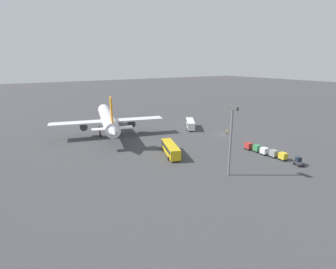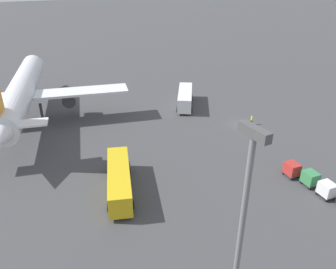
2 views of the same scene
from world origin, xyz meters
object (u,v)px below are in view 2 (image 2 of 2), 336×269
at_px(airplane, 21,91).
at_px(cargo_cart_green, 310,178).
at_px(shuttle_bus_near, 185,97).
at_px(cargo_cart_white, 327,189).
at_px(cargo_cart_red, 292,169).
at_px(shuttle_bus_far, 119,179).
at_px(worker_person, 252,120).

distance_m(airplane, cargo_cart_green, 50.58).
xyz_separation_m(airplane, shuttle_bus_near, (-8.26, -30.33, -3.88)).
bearing_deg(airplane, cargo_cart_white, -130.61).
bearing_deg(airplane, cargo_cart_red, -127.15).
bearing_deg(airplane, cargo_cart_green, -128.67).
distance_m(shuttle_bus_far, cargo_cart_white, 26.28).
relative_size(airplane, cargo_cart_white, 20.28).
distance_m(worker_person, cargo_cart_green, 19.59).
bearing_deg(airplane, shuttle_bus_far, -151.15).
xyz_separation_m(shuttle_bus_far, cargo_cart_white, (-13.95, -22.26, -0.74)).
distance_m(airplane, cargo_cart_white, 52.68).
distance_m(shuttle_bus_far, worker_person, 29.96).
height_order(airplane, cargo_cart_red, airplane).
bearing_deg(cargo_cart_white, worker_person, -17.80).
height_order(shuttle_bus_near, cargo_cart_green, shuttle_bus_near).
height_order(worker_person, cargo_cart_white, cargo_cart_white).
height_order(shuttle_bus_near, shuttle_bus_far, shuttle_bus_near).
relative_size(worker_person, cargo_cart_green, 0.80).
distance_m(shuttle_bus_near, cargo_cart_red, 29.84).
height_order(cargo_cart_white, cargo_cart_red, same).
relative_size(worker_person, cargo_cart_white, 0.80).
bearing_deg(cargo_cart_red, airplane, 37.44).
xyz_separation_m(airplane, cargo_cart_green, (-40.79, -29.55, -4.64)).
bearing_deg(shuttle_bus_near, airplane, 108.31).
bearing_deg(shuttle_bus_far, cargo_cart_green, -96.41).
distance_m(cargo_cart_white, cargo_cart_red, 5.45).
distance_m(shuttle_bus_far, cargo_cart_red, 23.67).
xyz_separation_m(shuttle_bus_near, shuttle_bus_far, (-21.30, 23.26, -0.01)).
bearing_deg(shuttle_bus_near, cargo_cart_white, -148.07).
relative_size(airplane, cargo_cart_red, 20.28).
bearing_deg(shuttle_bus_far, cargo_cart_red, -90.94).
xyz_separation_m(airplane, worker_person, (-22.34, -36.12, -4.96)).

